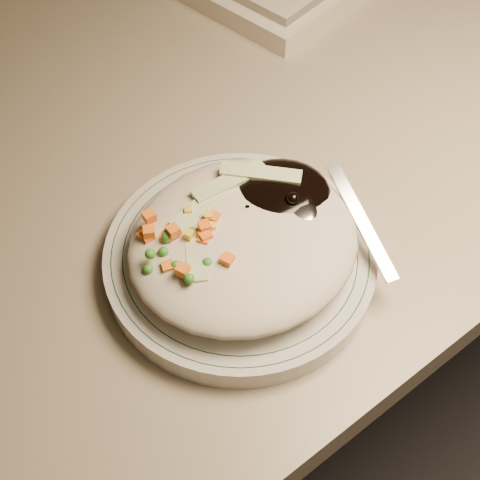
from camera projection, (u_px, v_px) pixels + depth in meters
desk at (222, 217)px, 0.87m from camera, size 1.40×0.70×0.74m
plate at (240, 259)px, 0.57m from camera, size 0.23×0.23×0.02m
plate_rim at (240, 252)px, 0.56m from camera, size 0.22×0.22×0.00m
meal at (245, 234)px, 0.54m from camera, size 0.21×0.19×0.05m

